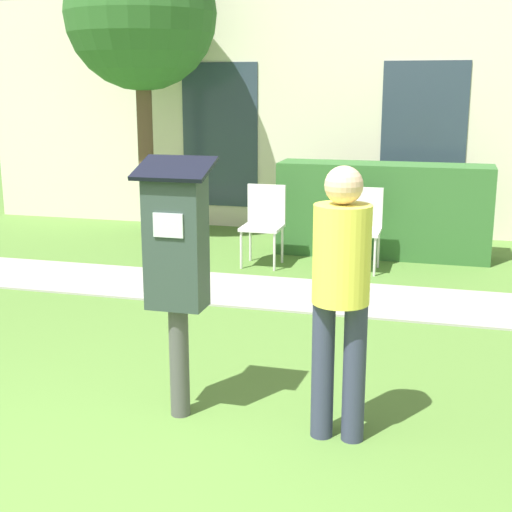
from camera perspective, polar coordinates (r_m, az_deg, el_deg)
sidewalk at (r=7.04m, az=0.17°, el=-2.85°), size 12.00×1.10×0.02m
building_facade at (r=9.97m, az=5.14°, el=11.19°), size 10.00×0.26×3.20m
parking_meter at (r=4.22m, az=-6.38°, el=0.04°), size 0.44×0.31×1.59m
person_standing at (r=3.96m, az=6.81°, el=-2.20°), size 0.32×0.32×1.58m
outdoor_chair_left at (r=8.05m, az=0.65°, el=3.04°), size 0.44×0.44×0.90m
outdoor_chair_middle at (r=7.92m, az=8.41°, el=2.71°), size 0.44×0.44×0.90m
hedge_row at (r=8.60m, az=10.14°, el=3.65°), size 2.48×0.60×1.10m
tree at (r=9.48m, az=-9.19°, el=18.50°), size 1.90×1.90×3.82m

